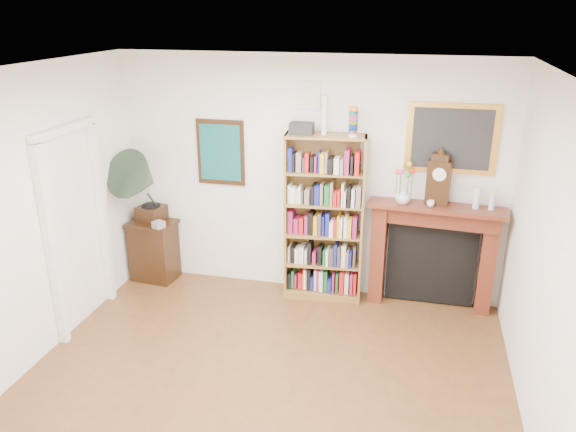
# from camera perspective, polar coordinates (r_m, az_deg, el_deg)

# --- Properties ---
(room) EXTENTS (4.51, 5.01, 2.81)m
(room) POSITION_cam_1_polar(r_m,az_deg,el_deg) (4.25, -4.69, -5.68)
(room) COLOR #533719
(room) RESTS_ON ground
(door_casing) EXTENTS (0.08, 1.02, 2.17)m
(door_casing) POSITION_cam_1_polar(r_m,az_deg,el_deg) (6.24, -20.79, 0.38)
(door_casing) COLOR white
(door_casing) RESTS_ON left_wall
(teal_poster) EXTENTS (0.58, 0.04, 0.78)m
(teal_poster) POSITION_cam_1_polar(r_m,az_deg,el_deg) (6.70, -6.86, 6.43)
(teal_poster) COLOR black
(teal_poster) RESTS_ON back_wall
(small_picture) EXTENTS (0.26, 0.04, 0.30)m
(small_picture) POSITION_cam_1_polar(r_m,az_deg,el_deg) (6.28, 2.12, 12.13)
(small_picture) COLOR white
(small_picture) RESTS_ON back_wall
(gilt_painting) EXTENTS (0.95, 0.04, 0.75)m
(gilt_painting) POSITION_cam_1_polar(r_m,az_deg,el_deg) (6.24, 16.28, 7.54)
(gilt_painting) COLOR gold
(gilt_painting) RESTS_ON back_wall
(bookshelf) EXTENTS (0.93, 0.40, 2.25)m
(bookshelf) POSITION_cam_1_polar(r_m,az_deg,el_deg) (6.39, 3.68, 0.64)
(bookshelf) COLOR brown
(bookshelf) RESTS_ON floor
(side_cabinet) EXTENTS (0.60, 0.46, 0.77)m
(side_cabinet) POSITION_cam_1_polar(r_m,az_deg,el_deg) (7.27, -13.44, -3.42)
(side_cabinet) COLOR black
(side_cabinet) RESTS_ON floor
(fireplace) EXTENTS (1.49, 0.46, 1.24)m
(fireplace) POSITION_cam_1_polar(r_m,az_deg,el_deg) (6.52, 14.49, -2.97)
(fireplace) COLOR #512212
(fireplace) RESTS_ON floor
(gramophone) EXTENTS (0.73, 0.84, 0.97)m
(gramophone) POSITION_cam_1_polar(r_m,az_deg,el_deg) (6.87, -14.62, 3.41)
(gramophone) COLOR black
(gramophone) RESTS_ON side_cabinet
(cd_stack) EXTENTS (0.16, 0.16, 0.08)m
(cd_stack) POSITION_cam_1_polar(r_m,az_deg,el_deg) (6.90, -13.01, -0.86)
(cd_stack) COLOR #ABADB8
(cd_stack) RESTS_ON side_cabinet
(mantel_clock) EXTENTS (0.26, 0.18, 0.56)m
(mantel_clock) POSITION_cam_1_polar(r_m,az_deg,el_deg) (6.25, 15.05, 3.54)
(mantel_clock) COLOR black
(mantel_clock) RESTS_ON fireplace
(flower_vase) EXTENTS (0.18, 0.18, 0.17)m
(flower_vase) POSITION_cam_1_polar(r_m,az_deg,el_deg) (6.24, 11.61, 2.01)
(flower_vase) COLOR silver
(flower_vase) RESTS_ON fireplace
(teacup) EXTENTS (0.10, 0.10, 0.07)m
(teacup) POSITION_cam_1_polar(r_m,az_deg,el_deg) (6.23, 14.29, 1.24)
(teacup) COLOR white
(teacup) RESTS_ON fireplace
(bottle_left) EXTENTS (0.07, 0.07, 0.24)m
(bottle_left) POSITION_cam_1_polar(r_m,az_deg,el_deg) (6.27, 18.61, 1.77)
(bottle_left) COLOR silver
(bottle_left) RESTS_ON fireplace
(bottle_right) EXTENTS (0.06, 0.06, 0.20)m
(bottle_right) POSITION_cam_1_polar(r_m,az_deg,el_deg) (6.30, 20.01, 1.47)
(bottle_right) COLOR silver
(bottle_right) RESTS_ON fireplace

